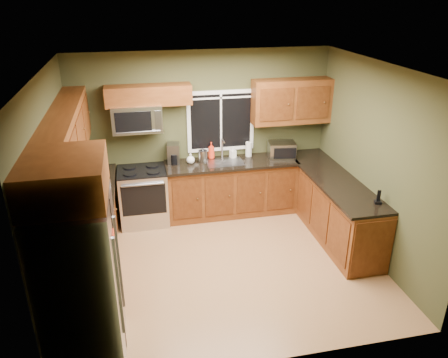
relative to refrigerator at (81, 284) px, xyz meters
name	(u,v)px	position (x,y,z in m)	size (l,w,h in m)	color
floor	(226,264)	(1.74, 1.30, -0.90)	(4.20, 4.20, 0.00)	#946741
ceiling	(226,69)	(1.74, 1.30, 1.80)	(4.20, 4.20, 0.00)	white
back_wall	(203,134)	(1.74, 3.10, 0.45)	(4.20, 4.20, 0.00)	#3A3C21
front_wall	(267,252)	(1.74, -0.50, 0.45)	(4.20, 4.20, 0.00)	#3A3C21
left_wall	(54,190)	(-0.36, 1.30, 0.45)	(3.60, 3.60, 0.00)	#3A3C21
right_wall	(375,163)	(3.84, 1.30, 0.45)	(3.60, 3.60, 0.00)	#3A3C21
window	(221,121)	(2.04, 3.08, 0.65)	(1.12, 0.03, 1.02)	white
base_cabinets_left	(92,233)	(-0.06, 1.78, -0.45)	(0.60, 2.65, 0.90)	#643214
countertop_left	(89,202)	(-0.04, 1.78, 0.02)	(0.65, 2.65, 0.04)	black
base_cabinets_back	(231,188)	(2.15, 2.80, -0.45)	(2.17, 0.60, 0.90)	#643214
countertop_back	(232,163)	(2.15, 2.78, 0.02)	(2.17, 0.65, 0.04)	black
base_cabinets_peninsula	(331,206)	(3.54, 1.84, -0.45)	(0.60, 2.52, 0.90)	#643214
countertop_peninsula	(333,178)	(3.51, 1.85, 0.02)	(0.65, 2.50, 0.04)	black
upper_cabinets_left	(67,136)	(-0.20, 1.78, 0.96)	(0.33, 2.65, 0.72)	#643214
upper_cabinets_back_left	(148,95)	(0.89, 2.94, 1.17)	(1.30, 0.33, 0.30)	#643214
upper_cabinets_back_right	(291,101)	(3.19, 2.94, 0.96)	(1.30, 0.33, 0.72)	#643214
upper_cabinet_over_fridge	(64,179)	(0.00, 0.00, 1.13)	(0.72, 0.90, 0.38)	#643214
refrigerator	(81,284)	(0.00, 0.00, 0.00)	(0.74, 0.90, 1.80)	#B7B7BC
range	(143,196)	(0.69, 2.77, -0.43)	(0.76, 0.69, 0.94)	#B7B7BC
microwave	(137,118)	(0.69, 2.91, 0.83)	(0.76, 0.41, 0.42)	#B7B7BC
sink	(224,161)	(2.04, 2.79, 0.05)	(0.60, 0.42, 0.36)	slate
toaster_oven	(282,150)	(3.02, 2.79, 0.18)	(0.48, 0.39, 0.27)	#B7B7BC
coffee_maker	(173,154)	(1.22, 2.94, 0.19)	(0.22, 0.28, 0.32)	slate
kettle	(203,156)	(1.69, 2.84, 0.16)	(0.18, 0.18, 0.26)	#B7B7BC
paper_towel_roll	(249,149)	(2.50, 2.98, 0.16)	(0.14, 0.14, 0.27)	white
soap_bottle_a	(211,150)	(1.86, 3.00, 0.18)	(0.11, 0.11, 0.28)	red
soap_bottle_b	(233,152)	(2.22, 2.96, 0.14)	(0.09, 0.09, 0.20)	white
soap_bottle_c	(191,158)	(1.49, 2.85, 0.12)	(0.13, 0.13, 0.17)	white
cordless_phone	(378,199)	(3.72, 0.91, 0.10)	(0.11, 0.11, 0.19)	black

